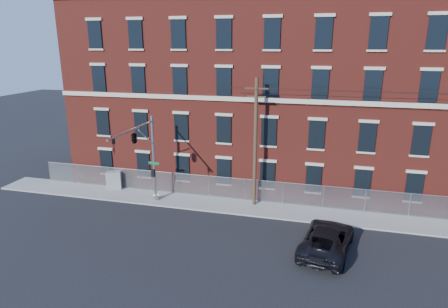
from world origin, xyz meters
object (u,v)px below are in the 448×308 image
Objects in this scene: pickup_truck at (327,239)px; utility_cabinet at (114,180)px; traffic_signal_mast at (139,145)px; utility_pole_near at (255,141)px.

utility_cabinet is at bearing -7.66° from pickup_truck.
pickup_truck is at bearing -9.76° from traffic_signal_mast.
pickup_truck is (5.61, -5.76, -4.51)m from utility_pole_near.
traffic_signal_mast reaches higher than utility_cabinet.
pickup_truck is (13.61, -2.34, -4.56)m from traffic_signal_mast.
utility_pole_near reaches higher than pickup_truck.
utility_cabinet is at bearing 141.03° from traffic_signal_mast.
traffic_signal_mast reaches higher than pickup_truck.
utility_pole_near is (8.00, 3.42, -0.05)m from traffic_signal_mast.
utility_pole_near is at bearing 23.14° from traffic_signal_mast.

